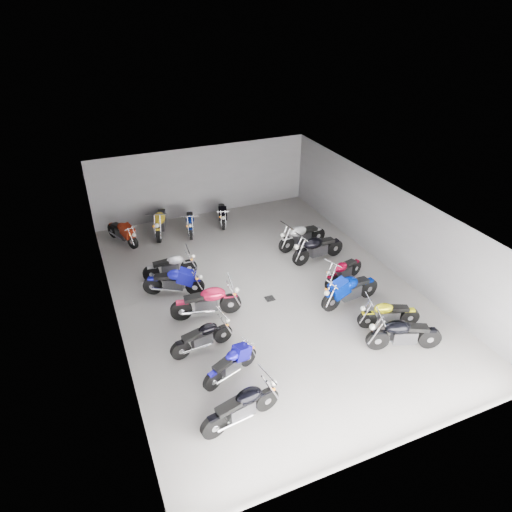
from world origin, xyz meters
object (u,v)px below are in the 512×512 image
Objects in this scene: motorcycle_right_b at (388,314)px; motorcycle_back_b at (160,222)px; motorcycle_right_a at (403,334)px; motorcycle_left_c at (203,337)px; motorcycle_back_d at (222,214)px; motorcycle_right_d at (343,271)px; drain_grate at (270,298)px; motorcycle_left_b at (231,364)px; motorcycle_back_c at (190,222)px; motorcycle_right_f at (302,236)px; motorcycle_back_a at (122,232)px; motorcycle_left_f at (171,266)px; motorcycle_left_a at (242,407)px; motorcycle_right_e at (317,248)px; motorcycle_left_d at (207,302)px; motorcycle_right_c at (350,290)px; motorcycle_left_e at (174,282)px.

motorcycle_back_b is at bearing 46.55° from motorcycle_right_b.
motorcycle_left_c is at bearing 87.64° from motorcycle_right_a.
motorcycle_left_c is 8.38m from motorcycle_back_d.
motorcycle_right_d is at bearing 15.35° from motorcycle_right_a.
motorcycle_left_b reaches higher than drain_grate.
motorcycle_back_c is (-3.99, 5.92, 0.00)m from motorcycle_right_d.
motorcycle_left_c is 7.59m from motorcycle_back_c.
motorcycle_right_f is at bearing 19.00° from motorcycle_right_a.
motorcycle_back_a is (-6.78, 8.76, 0.02)m from motorcycle_right_b.
motorcycle_left_c is 4.19m from motorcycle_left_f.
motorcycle_right_f is at bearing 164.13° from motorcycle_back_b.
motorcycle_left_b is 8.82m from motorcycle_back_c.
motorcycle_right_a is 11.76m from motorcycle_back_a.
motorcycle_left_a is 0.96× the size of motorcycle_right_f.
motorcycle_back_b reaches higher than motorcycle_right_d.
motorcycle_left_f is at bearing 74.26° from motorcycle_right_e.
motorcycle_left_d is 4.74m from motorcycle_right_c.
motorcycle_right_f is at bearing 127.26° from motorcycle_left_e.
motorcycle_left_f is (0.14, 1.10, -0.04)m from motorcycle_left_e.
motorcycle_right_f reaches higher than motorcycle_back_c.
motorcycle_back_b reaches higher than motorcycle_left_e.
motorcycle_left_f reaches higher than drain_grate.
motorcycle_right_c is 1.19× the size of motorcycle_back_a.
motorcycle_right_e is at bearing 118.04° from motorcycle_left_d.
motorcycle_right_f is (4.92, 2.82, -0.02)m from motorcycle_left_d.
motorcycle_right_d is (5.11, -0.02, -0.08)m from motorcycle_left_d.
motorcycle_right_f reaches higher than motorcycle_back_a.
motorcycle_left_c is 0.85× the size of motorcycle_right_c.
motorcycle_back_a is (-1.13, 7.55, 0.03)m from motorcycle_left_c.
motorcycle_right_a is at bearing 155.36° from motorcycle_right_d.
motorcycle_right_e reaches higher than motorcycle_left_b.
motorcycle_back_b is (-5.09, 4.60, 0.02)m from motorcycle_right_e.
drain_grate is 3.87m from motorcycle_left_f.
motorcycle_right_c is at bearing 166.89° from motorcycle_right_f.
motorcycle_back_c is at bearing 101.01° from drain_grate.
motorcycle_right_a is (5.34, -6.41, 0.06)m from motorcycle_left_f.
motorcycle_back_d is (3.29, 7.71, -0.00)m from motorcycle_left_c.
motorcycle_right_e reaches higher than drain_grate.
motorcycle_right_a is at bearing 44.75° from motorcycle_left_f.
motorcycle_left_d is 1.20× the size of motorcycle_back_d.
motorcycle_left_e is at bearing 163.97° from motorcycle_left_b.
motorcycle_right_f is (-0.09, 1.14, -0.01)m from motorcycle_right_e.
motorcycle_back_a is at bearing 179.91° from motorcycle_left_c.
motorcycle_left_c is 1.01× the size of motorcycle_right_b.
motorcycle_back_c is (-3.80, 3.08, -0.06)m from motorcycle_right_f.
motorcycle_back_b is at bearing 167.60° from motorcycle_left_c.
motorcycle_back_c is (-3.93, 8.61, -0.00)m from motorcycle_right_b.
motorcycle_right_a is (2.56, -3.77, 0.53)m from drain_grate.
motorcycle_right_f is at bearing 119.40° from motorcycle_left_c.
motorcycle_left_d is 5.72m from motorcycle_right_b.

